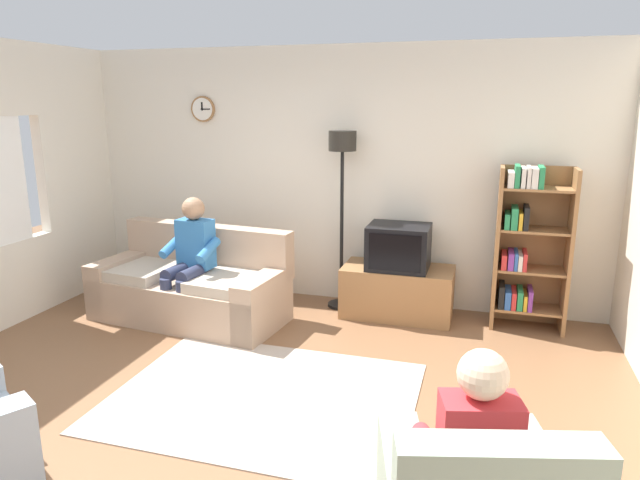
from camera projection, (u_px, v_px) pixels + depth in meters
ground_plane at (237, 417)px, 3.94m from camera, size 12.00×12.00×0.00m
back_wall_assembly at (336, 176)px, 6.10m from camera, size 6.20×0.17×2.70m
couch at (192, 288)px, 5.69m from camera, size 1.99×1.09×0.90m
tv_stand at (397, 291)px, 5.77m from camera, size 1.10×0.56×0.51m
tv at (399, 247)px, 5.64m from camera, size 0.60×0.49×0.44m
bookshelf at (527, 245)px, 5.37m from camera, size 0.68×0.36×1.57m
floor_lamp at (342, 171)px, 5.75m from camera, size 0.28×0.28×1.85m
area_rug at (264, 396)px, 4.22m from camera, size 2.20×1.70×0.01m
person_on_couch at (190, 254)px, 5.48m from camera, size 0.54×0.57×1.24m
person_in_right_armchair at (472, 447)px, 2.58m from camera, size 0.58×0.60×1.12m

